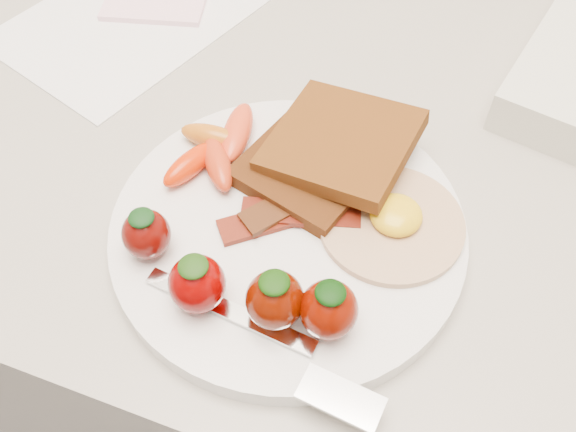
% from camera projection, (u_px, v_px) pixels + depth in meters
% --- Properties ---
extents(counter, '(2.00, 0.60, 0.90)m').
position_uv_depth(counter, '(313.00, 339.00, 0.94)').
color(counter, gray).
rests_on(counter, ground).
extents(plate, '(0.27, 0.27, 0.02)m').
position_uv_depth(plate, '(288.00, 231.00, 0.49)').
color(plate, white).
rests_on(plate, counter).
extents(toast_lower, '(0.12, 0.12, 0.01)m').
position_uv_depth(toast_lower, '(310.00, 167.00, 0.51)').
color(toast_lower, black).
rests_on(toast_lower, plate).
extents(toast_upper, '(0.12, 0.12, 0.03)m').
position_uv_depth(toast_upper, '(341.00, 142.00, 0.51)').
color(toast_upper, black).
rests_on(toast_upper, toast_lower).
extents(fried_egg, '(0.12, 0.12, 0.02)m').
position_uv_depth(fried_egg, '(393.00, 221.00, 0.48)').
color(fried_egg, beige).
rests_on(fried_egg, plate).
extents(bacon_strips, '(0.10, 0.10, 0.01)m').
position_uv_depth(bacon_strips, '(291.00, 210.00, 0.49)').
color(bacon_strips, '#4B1603').
rests_on(bacon_strips, plate).
extents(baby_carrots, '(0.07, 0.11, 0.02)m').
position_uv_depth(baby_carrots, '(217.00, 148.00, 0.52)').
color(baby_carrots, '#BB5E13').
rests_on(baby_carrots, plate).
extents(strawberries, '(0.18, 0.06, 0.05)m').
position_uv_depth(strawberries, '(241.00, 284.00, 0.43)').
color(strawberries, '#4C0603').
rests_on(strawberries, plate).
extents(fork, '(0.18, 0.06, 0.00)m').
position_uv_depth(fork, '(278.00, 349.00, 0.42)').
color(fork, silver).
rests_on(fork, plate).
extents(paper_sheet, '(0.26, 0.30, 0.00)m').
position_uv_depth(paper_sheet, '(130.00, 18.00, 0.66)').
color(paper_sheet, white).
rests_on(paper_sheet, counter).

